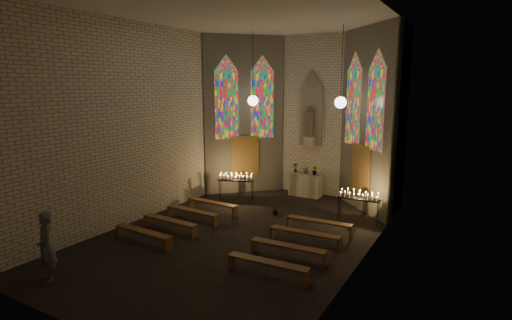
# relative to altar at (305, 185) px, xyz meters

# --- Properties ---
(floor) EXTENTS (12.00, 12.00, 0.00)m
(floor) POSITION_rel_altar_xyz_m (0.00, -5.45, -0.50)
(floor) COLOR black
(floor) RESTS_ON ground
(room) EXTENTS (8.22, 12.43, 7.00)m
(room) POSITION_rel_altar_xyz_m (-0.00, -2.08, 3.22)
(room) COLOR beige
(room) RESTS_ON ground
(altar) EXTENTS (1.40, 0.60, 1.00)m
(altar) POSITION_rel_altar_xyz_m (0.00, 0.00, 0.00)
(altar) COLOR #B7AC95
(altar) RESTS_ON ground
(flower_vase_left) EXTENTS (0.23, 0.15, 0.43)m
(flower_vase_left) POSITION_rel_altar_xyz_m (-0.53, 0.07, 0.71)
(flower_vase_left) COLOR #4C723F
(flower_vase_left) RESTS_ON altar
(flower_vase_center) EXTENTS (0.37, 0.33, 0.35)m
(flower_vase_center) POSITION_rel_altar_xyz_m (0.04, -0.05, 0.68)
(flower_vase_center) COLOR #4C723F
(flower_vase_center) RESTS_ON altar
(flower_vase_right) EXTENTS (0.30, 0.27, 0.43)m
(flower_vase_right) POSITION_rel_altar_xyz_m (0.46, -0.09, 0.72)
(flower_vase_right) COLOR #4C723F
(flower_vase_right) RESTS_ON altar
(aisle_flower_pot) EXTENTS (0.26, 0.26, 0.38)m
(aisle_flower_pot) POSITION_rel_altar_xyz_m (0.07, -3.04, -0.31)
(aisle_flower_pot) COLOR #4C723F
(aisle_flower_pot) RESTS_ON ground
(votive_stand_left) EXTENTS (1.54, 0.88, 1.11)m
(votive_stand_left) POSITION_rel_altar_xyz_m (-2.30, -2.09, 0.45)
(votive_stand_left) COLOR black
(votive_stand_left) RESTS_ON ground
(votive_stand_right) EXTENTS (1.49, 0.39, 1.09)m
(votive_stand_right) POSITION_rel_altar_xyz_m (3.00, -2.24, 0.43)
(votive_stand_right) COLOR black
(votive_stand_right) RESTS_ON ground
(pew_left_0) EXTENTS (2.22, 0.42, 0.42)m
(pew_left_0) POSITION_rel_altar_xyz_m (-2.18, -3.98, -0.16)
(pew_left_0) COLOR brown
(pew_left_0) RESTS_ON ground
(pew_right_0) EXTENTS (2.22, 0.42, 0.42)m
(pew_right_0) POSITION_rel_altar_xyz_m (2.18, -3.98, -0.16)
(pew_right_0) COLOR brown
(pew_right_0) RESTS_ON ground
(pew_left_1) EXTENTS (2.22, 0.42, 0.42)m
(pew_left_1) POSITION_rel_altar_xyz_m (-2.18, -5.18, -0.16)
(pew_left_1) COLOR brown
(pew_left_1) RESTS_ON ground
(pew_right_1) EXTENTS (2.22, 0.42, 0.42)m
(pew_right_1) POSITION_rel_altar_xyz_m (2.18, -5.18, -0.16)
(pew_right_1) COLOR brown
(pew_right_1) RESTS_ON ground
(pew_left_2) EXTENTS (2.22, 0.42, 0.42)m
(pew_left_2) POSITION_rel_altar_xyz_m (-2.18, -6.38, -0.16)
(pew_left_2) COLOR brown
(pew_left_2) RESTS_ON ground
(pew_right_2) EXTENTS (2.22, 0.42, 0.42)m
(pew_right_2) POSITION_rel_altar_xyz_m (2.18, -6.38, -0.16)
(pew_right_2) COLOR brown
(pew_right_2) RESTS_ON ground
(pew_left_3) EXTENTS (2.22, 0.42, 0.42)m
(pew_left_3) POSITION_rel_altar_xyz_m (-2.18, -7.58, -0.16)
(pew_left_3) COLOR brown
(pew_left_3) RESTS_ON ground
(pew_right_3) EXTENTS (2.22, 0.42, 0.42)m
(pew_right_3) POSITION_rel_altar_xyz_m (2.18, -7.58, -0.16)
(pew_right_3) COLOR brown
(pew_right_3) RESTS_ON ground
(visitor) EXTENTS (0.76, 0.64, 1.78)m
(visitor) POSITION_rel_altar_xyz_m (-2.52, -10.48, 0.39)
(visitor) COLOR #4E4D58
(visitor) RESTS_ON ground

